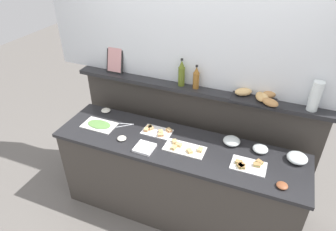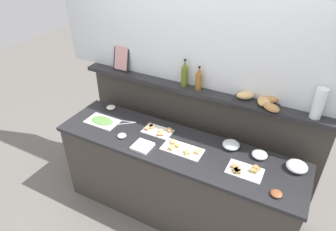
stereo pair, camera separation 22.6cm
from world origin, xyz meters
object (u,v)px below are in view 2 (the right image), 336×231
object	(u,v)px
sandwich_platter_front	(157,131)
glass_bowl_small	(260,155)
framed_picture	(121,58)
serving_tongs	(127,122)
sandwich_platter_side	(182,149)
condiment_bowl_cream	(111,107)
cold_cuts_platter	(102,121)
sandwich_platter_rear	(244,170)
napkin_stack	(143,146)
water_carafe	(319,103)
olive_oil_bottle	(185,74)
condiment_bowl_dark	(122,136)
vinegar_bottle_amber	(199,79)
glass_bowl_medium	(231,145)
condiment_bowl_red	(276,194)
bread_basket	(260,101)
glass_bowl_large	(297,167)

from	to	relation	value
sandwich_platter_front	glass_bowl_small	bearing A→B (deg)	5.06
framed_picture	glass_bowl_small	bearing A→B (deg)	-9.37
serving_tongs	framed_picture	bearing A→B (deg)	127.46
sandwich_platter_side	condiment_bowl_cream	distance (m)	1.04
sandwich_platter_front	cold_cuts_platter	xyz separation A→B (m)	(-0.58, -0.12, -0.00)
sandwich_platter_side	glass_bowl_small	size ratio (longest dim) A/B	2.74
sandwich_platter_rear	sandwich_platter_front	xyz separation A→B (m)	(-0.91, 0.16, 0.00)
framed_picture	napkin_stack	bearing A→B (deg)	-45.04
serving_tongs	napkin_stack	xyz separation A→B (m)	(0.35, -0.26, 0.01)
water_carafe	olive_oil_bottle	bearing A→B (deg)	179.55
condiment_bowl_dark	vinegar_bottle_amber	world-z (taller)	vinegar_bottle_amber
olive_oil_bottle	condiment_bowl_dark	bearing A→B (deg)	-124.73
glass_bowl_small	framed_picture	xyz separation A→B (m)	(-1.60, 0.26, 0.50)
cold_cuts_platter	condiment_bowl_dark	size ratio (longest dim) A/B	3.87
napkin_stack	water_carafe	world-z (taller)	water_carafe
sandwich_platter_front	olive_oil_bottle	world-z (taller)	olive_oil_bottle
serving_tongs	sandwich_platter_front	bearing A→B (deg)	1.83
serving_tongs	napkin_stack	world-z (taller)	napkin_stack
framed_picture	water_carafe	size ratio (longest dim) A/B	1.07
glass_bowl_medium	framed_picture	distance (m)	1.45
glass_bowl_medium	water_carafe	world-z (taller)	water_carafe
glass_bowl_medium	napkin_stack	distance (m)	0.81
glass_bowl_medium	sandwich_platter_front	bearing A→B (deg)	-172.13
sandwich_platter_rear	serving_tongs	world-z (taller)	sandwich_platter_rear
glass_bowl_medium	condiment_bowl_red	bearing A→B (deg)	-39.07
water_carafe	sandwich_platter_front	bearing A→B (deg)	-166.61
condiment_bowl_cream	napkin_stack	distance (m)	0.78
condiment_bowl_red	condiment_bowl_cream	size ratio (longest dim) A/B	0.91
napkin_stack	vinegar_bottle_amber	world-z (taller)	vinegar_bottle_amber
olive_oil_bottle	bread_basket	distance (m)	0.74
framed_picture	vinegar_bottle_amber	bearing A→B (deg)	-2.06
condiment_bowl_cream	water_carafe	bearing A→B (deg)	5.14
napkin_stack	sandwich_platter_side	bearing A→B (deg)	21.95
glass_bowl_large	condiment_bowl_dark	world-z (taller)	glass_bowl_large
condiment_bowl_red	condiment_bowl_cream	world-z (taller)	condiment_bowl_cream
glass_bowl_large	condiment_bowl_cream	distance (m)	1.95
serving_tongs	olive_oil_bottle	distance (m)	0.77
glass_bowl_small	framed_picture	size ratio (longest dim) A/B	0.48
cold_cuts_platter	framed_picture	distance (m)	0.70
sandwich_platter_side	water_carafe	world-z (taller)	water_carafe
sandwich_platter_front	water_carafe	world-z (taller)	water_carafe
glass_bowl_large	olive_oil_bottle	bearing A→B (deg)	167.91
cold_cuts_platter	olive_oil_bottle	xyz separation A→B (m)	(0.71, 0.44, 0.50)
glass_bowl_large	glass_bowl_medium	xyz separation A→B (m)	(-0.57, 0.03, -0.00)
olive_oil_bottle	water_carafe	size ratio (longest dim) A/B	1.05
sandwich_platter_rear	napkin_stack	size ratio (longest dim) A/B	1.72
cold_cuts_platter	condiment_bowl_red	bearing A→B (deg)	-5.60
glass_bowl_small	glass_bowl_large	bearing A→B (deg)	-2.43
condiment_bowl_dark	serving_tongs	world-z (taller)	condiment_bowl_dark
glass_bowl_medium	condiment_bowl_dark	size ratio (longest dim) A/B	1.82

